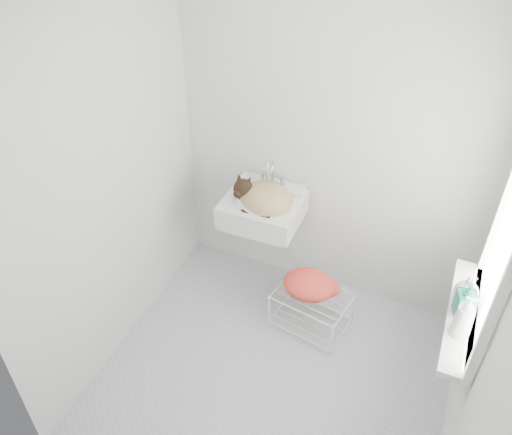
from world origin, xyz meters
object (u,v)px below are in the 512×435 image
at_px(sink, 263,200).
at_px(bottle_c, 464,299).
at_px(bottle_b, 462,313).
at_px(wire_rack, 311,310).
at_px(cat, 264,197).
at_px(bottle_a, 458,334).

relative_size(sink, bottle_c, 3.09).
bearing_deg(bottle_b, wire_rack, 160.70).
bearing_deg(wire_rack, sink, 155.01).
height_order(wire_rack, bottle_b, bottle_b).
height_order(sink, bottle_b, bottle_b).
bearing_deg(cat, bottle_a, -13.84).
xyz_separation_m(sink, bottle_a, (1.40, -0.70, 0.00)).
xyz_separation_m(sink, bottle_b, (1.40, -0.54, 0.00)).
distance_m(sink, bottle_c, 1.46).
height_order(bottle_b, bottle_c, bottle_b).
height_order(sink, cat, cat).
bearing_deg(sink, bottle_c, -17.37).
relative_size(cat, wire_rack, 0.89).
relative_size(sink, cat, 1.19).
xyz_separation_m(cat, bottle_a, (1.38, -0.68, -0.04)).
bearing_deg(sink, bottle_b, -21.30).
relative_size(cat, bottle_b, 2.06).
bearing_deg(wire_rack, cat, 156.09).
relative_size(sink, bottle_a, 2.35).
distance_m(wire_rack, bottle_c, 1.17).
relative_size(cat, bottle_a, 1.97).
bearing_deg(bottle_a, cat, 153.66).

